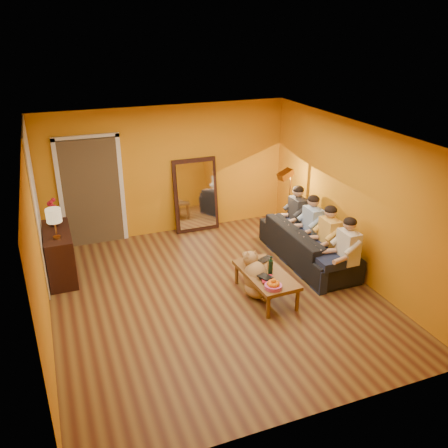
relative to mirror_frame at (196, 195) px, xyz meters
name	(u,v)px	position (x,y,z in m)	size (l,w,h in m)	color
room_shell	(206,213)	(-0.55, -2.26, 0.54)	(5.00, 5.50, 2.60)	brown
white_accent	(36,204)	(-3.04, -0.88, 0.54)	(0.02, 1.90, 2.58)	white
doorway_recess	(91,191)	(-2.05, 0.20, 0.29)	(1.06, 0.30, 2.10)	#3F2D19
door_jamb_left	(61,196)	(-2.62, 0.08, 0.29)	(0.08, 0.06, 2.20)	white
door_jamb_right	(122,189)	(-1.48, 0.08, 0.29)	(0.08, 0.06, 2.20)	white
door_header	(85,137)	(-2.05, 0.08, 1.36)	(1.22, 0.06, 0.08)	white
mirror_frame	(196,195)	(0.00, 0.00, 0.00)	(0.92, 0.06, 1.52)	black
mirror_glass	(196,196)	(0.00, -0.04, 0.00)	(0.78, 0.02, 1.36)	white
sideboard	(60,254)	(-2.79, -1.08, -0.34)	(0.44, 1.18, 0.85)	black
table_lamp	(55,224)	(-2.79, -1.38, 0.34)	(0.24, 0.24, 0.51)	beige
sofa	(308,244)	(1.45, -2.10, -0.43)	(0.89, 2.27, 0.66)	black
coffee_table	(266,285)	(0.20, -2.94, -0.55)	(0.62, 1.22, 0.42)	brown
floor_lamp	(289,206)	(1.55, -1.16, -0.04)	(0.30, 0.24, 1.44)	#B07733
dog	(256,274)	(0.08, -2.81, -0.39)	(0.40, 0.62, 0.73)	#AA784C
person_far_left	(348,252)	(1.58, -3.10, -0.15)	(0.70, 0.44, 1.22)	beige
person_mid_left	(329,239)	(1.58, -2.55, -0.15)	(0.70, 0.44, 1.22)	gold
person_mid_right	(312,227)	(1.58, -2.00, -0.15)	(0.70, 0.44, 1.22)	#91B1E1
person_far_right	(297,216)	(1.58, -1.45, -0.15)	(0.70, 0.44, 1.22)	#2D2D31
fruit_bowl	(273,284)	(0.10, -3.39, -0.26)	(0.26, 0.26, 0.16)	#CB4796
wine_bottle	(271,265)	(0.25, -2.99, -0.18)	(0.07, 0.07, 0.31)	black
tumbler	(270,266)	(0.32, -2.82, -0.29)	(0.10, 0.10, 0.10)	#B27F3F
laptop	(267,261)	(0.38, -2.59, -0.33)	(0.34, 0.22, 0.03)	black
book_lower	(261,281)	(0.02, -3.14, -0.33)	(0.17, 0.23, 0.02)	black
book_mid	(261,279)	(0.03, -3.13, -0.31)	(0.18, 0.25, 0.02)	#A51223
book_upper	(261,279)	(0.02, -3.15, -0.29)	(0.16, 0.21, 0.02)	black
vase	(54,221)	(-2.79, -0.83, 0.18)	(0.18, 0.18, 0.19)	black
flowers	(52,205)	(-2.79, -0.83, 0.47)	(0.17, 0.17, 0.51)	#A51223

